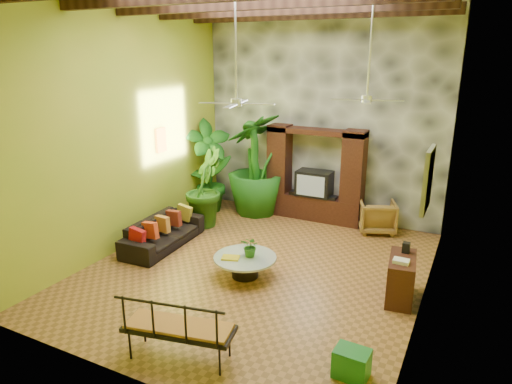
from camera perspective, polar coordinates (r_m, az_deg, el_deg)
The scene contains 22 objects.
ground at distance 8.94m, azimuth 0.19°, elevation -9.53°, with size 7.00×7.00×0.00m, color brown.
back_wall at distance 11.34m, azimuth 8.25°, elevation 9.27°, with size 6.00×0.02×5.00m, color #92B128.
left_wall at distance 9.83m, azimuth -15.78°, elevation 7.63°, with size 0.02×7.00×5.00m, color #92B128.
right_wall at distance 7.33m, azimuth 21.73°, elevation 4.01°, with size 0.02×7.00×5.00m, color #92B128.
stone_accent_wall at distance 11.28m, azimuth 8.15°, elevation 9.24°, with size 5.98×0.10×4.98m, color #393B41.
ceiling_beams at distance 8.03m, azimuth 0.23°, elevation 22.61°, with size 5.95×5.36×0.22m.
entertainment_center at distance 11.31m, azimuth 7.33°, elevation 1.34°, with size 2.40×0.55×2.30m.
ceiling_fan_front at distance 7.76m, azimuth -2.49°, elevation 12.61°, with size 1.28×1.28×1.86m.
ceiling_fan_back at distance 8.60m, azimuth 13.77°, elevation 12.58°, with size 1.28×1.28×1.86m.
wall_art_mask at distance 10.62m, azimuth -11.83°, elevation 6.38°, with size 0.06×0.32×0.55m, color yellow.
wall_art_painting at distance 6.80m, azimuth 20.70°, elevation 1.43°, with size 0.06×0.70×0.90m, color #276092.
sofa at distance 10.01m, azimuth -11.54°, elevation -4.98°, with size 2.09×0.82×0.61m, color black.
wicker_armchair at distance 10.92m, azimuth 14.88°, elevation -2.96°, with size 0.79×0.81×0.74m, color #9C6639.
tall_plant_a at distance 11.75m, azimuth -5.92°, elevation 3.17°, with size 1.26×0.86×2.40m, color #1A5A17.
tall_plant_b at distance 10.89m, azimuth -6.52°, elevation 0.59°, with size 1.03×0.83×1.87m, color #235516.
tall_plant_c at distance 11.55m, azimuth 0.04°, elevation 3.47°, with size 1.44×1.44×2.58m, color #1E6019.
coffee_table at distance 8.54m, azimuth -1.38°, elevation -8.95°, with size 1.16×1.16×0.40m.
centerpiece_plant at distance 8.41m, azimuth -0.65°, elevation -6.82°, with size 0.35×0.31×0.39m, color #235817.
yellow_tray at distance 8.41m, azimuth -3.20°, elevation -8.20°, with size 0.31×0.22×0.03m, color gold.
iron_bench at distance 6.37m, azimuth -10.05°, elevation -16.16°, with size 1.58×0.84×0.57m.
side_console at distance 8.15m, azimuth 17.66°, elevation -10.26°, with size 0.42×0.94×0.75m, color #352211.
green_bin at distance 6.35m, azimuth 11.86°, elevation -20.22°, with size 0.44×0.33×0.39m, color #1B6633.
Camera 1 is at (3.57, -7.15, 4.00)m, focal length 32.00 mm.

